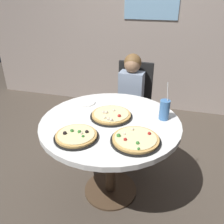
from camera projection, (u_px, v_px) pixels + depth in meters
ground_plane at (111, 190)px, 2.18m from camera, size 8.00×8.00×0.00m
wall_with_window at (150, 8)px, 3.18m from camera, size 5.20×0.13×2.90m
dining_table at (110, 132)px, 1.88m from camera, size 1.11×1.11×0.75m
chair_wooden at (133, 99)px, 2.73m from camera, size 0.42×0.42×0.95m
diner_child at (129, 109)px, 2.60m from camera, size 0.27×0.42×1.08m
pizza_veggie at (111, 115)px, 1.88m from camera, size 0.34×0.34×0.05m
pizza_cheese at (76, 136)px, 1.61m from camera, size 0.31×0.31×0.05m
pizza_pepperoni at (135, 140)px, 1.57m from camera, size 0.34×0.34×0.05m
soda_cup at (164, 110)px, 1.82m from camera, size 0.08×0.08×0.31m
plate_small at (85, 103)px, 2.12m from camera, size 0.18×0.18×0.01m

